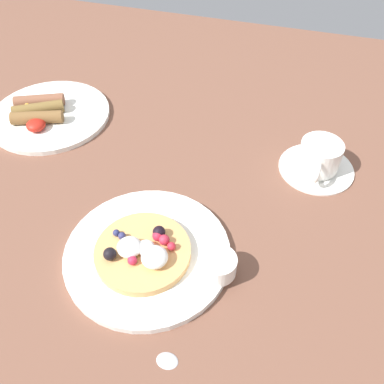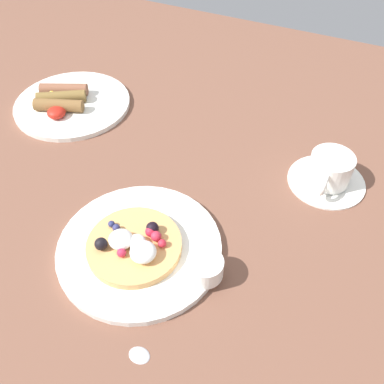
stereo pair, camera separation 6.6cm
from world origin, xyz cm
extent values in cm
cube|color=brown|center=(0.00, 0.00, -1.50)|extent=(175.78, 144.66, 3.00)
cylinder|color=white|center=(1.96, -9.33, 0.59)|extent=(25.12, 25.12, 1.18)
cylinder|color=#E3A460|center=(1.60, -10.09, 1.82)|extent=(14.33, 14.33, 1.27)
sphere|color=navy|center=(1.83, -10.17, 3.11)|extent=(1.32, 1.32, 1.32)
sphere|color=black|center=(-2.27, -12.74, 3.42)|extent=(1.93, 1.93, 1.93)
sphere|color=#C62A41|center=(4.34, -8.09, 3.27)|extent=(1.63, 1.63, 1.63)
sphere|color=#C42644|center=(1.13, -12.70, 3.14)|extent=(1.36, 1.36, 1.36)
sphere|color=navy|center=(-3.09, -8.67, 2.99)|extent=(1.07, 1.07, 1.07)
sphere|color=red|center=(5.68, -8.77, 3.09)|extent=(1.27, 1.27, 1.27)
sphere|color=red|center=(3.18, -7.66, 3.27)|extent=(1.63, 1.63, 1.63)
sphere|color=navy|center=(-2.02, -9.02, 3.05)|extent=(1.19, 1.19, 1.19)
sphere|color=black|center=(3.18, -7.05, 3.42)|extent=(1.94, 1.94, 1.94)
ellipsoid|color=white|center=(4.10, -11.58, 3.62)|extent=(3.87, 3.87, 2.32)
ellipsoid|color=white|center=(-0.32, -10.92, 3.55)|extent=(3.66, 3.66, 2.19)
ellipsoid|color=white|center=(2.21, -10.18, 3.26)|extent=(2.70, 2.70, 1.62)
cylinder|color=white|center=(13.01, -9.79, 2.72)|extent=(5.25, 5.25, 3.09)
cylinder|color=#5D1A02|center=(13.01, -9.79, 3.34)|extent=(4.31, 4.31, 0.37)
cylinder|color=white|center=(-29.63, 17.70, 0.51)|extent=(24.42, 24.42, 1.02)
cylinder|color=brown|center=(-30.15, 14.20, 2.29)|extent=(10.35, 5.85, 2.54)
cylinder|color=brown|center=(-31.42, 16.83, 2.29)|extent=(9.98, 7.33, 2.54)
cylinder|color=brown|center=(-32.70, 19.45, 2.29)|extent=(10.27, 6.36, 2.54)
ellipsoid|color=white|center=(-34.51, 17.87, 1.32)|extent=(6.34, 5.39, 0.60)
sphere|color=yellow|center=(-34.51, 17.87, 1.82)|extent=(2.00, 2.00, 2.00)
ellipsoid|color=red|center=(-29.30, 12.22, 2.04)|extent=(3.74, 3.74, 2.06)
cylinder|color=white|center=(24.92, 17.18, 0.35)|extent=(13.56, 13.56, 0.70)
cylinder|color=white|center=(24.92, 17.18, 3.33)|extent=(7.44, 7.44, 5.25)
torus|color=white|center=(24.81, 12.46, 3.59)|extent=(0.88, 3.76, 3.74)
cylinder|color=brown|center=(24.92, 17.18, 5.01)|extent=(6.32, 6.32, 0.42)
ellipsoid|color=silver|center=(9.90, -23.68, 0.30)|extent=(2.86, 2.20, 0.60)
camera|label=1|loc=(18.71, -42.75, 53.31)|focal=39.37mm
camera|label=2|loc=(24.87, -40.47, 53.31)|focal=39.37mm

